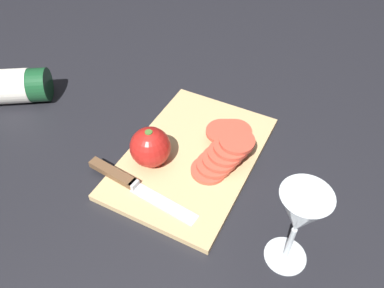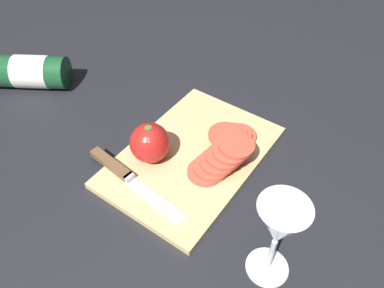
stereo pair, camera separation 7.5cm
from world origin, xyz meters
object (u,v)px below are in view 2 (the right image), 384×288
object	(u,v)px
whole_tomato	(150,143)
knife	(120,171)
wine_glass	(279,228)
tomato_slice_stack_far	(221,159)
wine_bottle	(23,71)
tomato_slice_stack_near	(233,135)

from	to	relation	value
whole_tomato	knife	xyz separation A→B (m)	(0.07, -0.02, -0.03)
wine_glass	tomato_slice_stack_far	xyz separation A→B (m)	(-0.13, -0.17, -0.08)
wine_bottle	knife	bearing A→B (deg)	77.87
tomato_slice_stack_near	tomato_slice_stack_far	distance (m)	0.08
tomato_slice_stack_near	wine_glass	bearing A→B (deg)	42.91
tomato_slice_stack_near	tomato_slice_stack_far	bearing A→B (deg)	13.65
knife	tomato_slice_stack_far	xyz separation A→B (m)	(-0.13, 0.15, 0.02)
wine_bottle	tomato_slice_stack_far	world-z (taller)	wine_bottle
whole_tomato	tomato_slice_stack_far	xyz separation A→B (m)	(-0.06, 0.13, -0.02)
wine_bottle	wine_glass	xyz separation A→B (m)	(0.09, 0.74, 0.08)
whole_tomato	knife	bearing A→B (deg)	-18.06
wine_glass	knife	size ratio (longest dim) A/B	0.69
wine_glass	knife	world-z (taller)	wine_glass
wine_glass	whole_tomato	bearing A→B (deg)	-103.28
knife	tomato_slice_stack_far	bearing A→B (deg)	45.84
tomato_slice_stack_near	tomato_slice_stack_far	world-z (taller)	tomato_slice_stack_far
wine_bottle	tomato_slice_stack_near	bearing A→B (deg)	102.24
wine_bottle	whole_tomato	xyz separation A→B (m)	(0.02, 0.43, 0.01)
wine_bottle	tomato_slice_stack_near	world-z (taller)	wine_bottle
tomato_slice_stack_near	tomato_slice_stack_far	xyz separation A→B (m)	(0.08, 0.02, 0.01)
whole_tomato	tomato_slice_stack_far	bearing A→B (deg)	113.81
wine_glass	tomato_slice_stack_near	size ratio (longest dim) A/B	1.56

